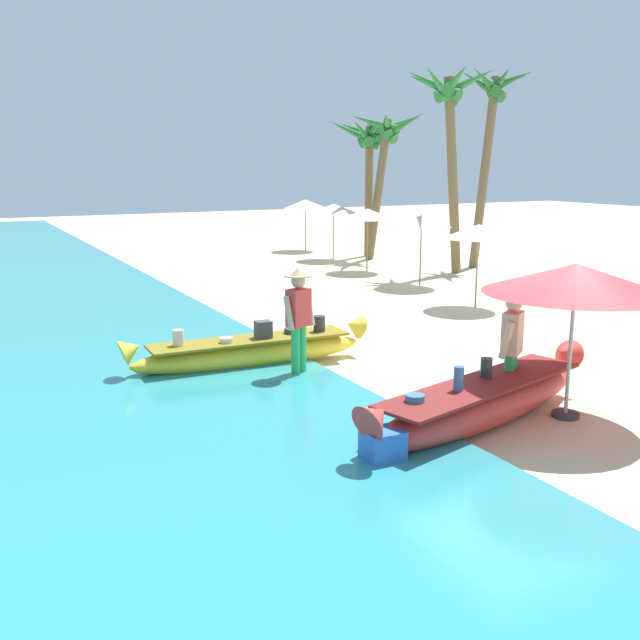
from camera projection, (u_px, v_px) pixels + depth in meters
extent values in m
plane|color=beige|center=(516.00, 394.00, 10.57)|extent=(80.00, 80.00, 0.00)
ellipsoid|color=red|center=(483.00, 406.00, 9.22)|extent=(4.11, 1.77, 0.56)
cone|color=red|center=(565.00, 353.00, 10.46)|extent=(0.51, 0.53, 0.51)
cone|color=red|center=(376.00, 417.00, 7.84)|extent=(0.51, 0.53, 0.51)
cube|color=maroon|center=(484.00, 384.00, 9.16)|extent=(3.48, 1.61, 0.04)
cylinder|color=#386699|center=(415.00, 399.00, 8.44)|extent=(0.22, 0.22, 0.10)
cylinder|color=#386699|center=(459.00, 379.00, 8.82)|extent=(0.12, 0.12, 0.32)
cylinder|color=#2D2D33|center=(486.00, 368.00, 9.37)|extent=(0.15, 0.15, 0.27)
ellipsoid|color=yellow|center=(250.00, 354.00, 11.87)|extent=(3.93, 0.80, 0.47)
cone|color=yellow|center=(354.00, 326.00, 12.61)|extent=(0.41, 0.42, 0.48)
cone|color=yellow|center=(131.00, 349.00, 11.00)|extent=(0.41, 0.42, 0.48)
cube|color=olive|center=(250.00, 340.00, 11.82)|extent=(3.30, 0.80, 0.04)
cylinder|color=silver|center=(178.00, 338.00, 11.34)|extent=(0.18, 0.18, 0.27)
cylinder|color=silver|center=(226.00, 341.00, 11.53)|extent=(0.21, 0.21, 0.10)
cube|color=#424247|center=(263.00, 330.00, 11.83)|extent=(0.26, 0.23, 0.30)
cylinder|color=#2D2D33|center=(292.00, 331.00, 12.18)|extent=(0.27, 0.27, 0.10)
cylinder|color=#2D2D33|center=(319.00, 324.00, 12.28)|extent=(0.20, 0.20, 0.29)
cylinder|color=green|center=(302.00, 351.00, 11.32)|extent=(0.14, 0.14, 0.83)
cylinder|color=green|center=(296.00, 353.00, 11.22)|extent=(0.14, 0.14, 0.83)
cube|color=#DB3D38|center=(298.00, 308.00, 11.12)|extent=(0.41, 0.33, 0.58)
cylinder|color=tan|center=(310.00, 309.00, 11.28)|extent=(0.15, 0.22, 0.53)
cylinder|color=tan|center=(289.00, 313.00, 10.95)|extent=(0.15, 0.22, 0.53)
sphere|color=tan|center=(298.00, 281.00, 11.03)|extent=(0.22, 0.22, 0.22)
cylinder|color=tan|center=(298.00, 276.00, 11.02)|extent=(0.44, 0.44, 0.02)
cone|color=tan|center=(298.00, 271.00, 11.00)|extent=(0.26, 0.26, 0.12)
cylinder|color=green|center=(508.00, 383.00, 9.75)|extent=(0.14, 0.14, 0.79)
cylinder|color=green|center=(511.00, 381.00, 9.87)|extent=(0.14, 0.14, 0.79)
cube|color=beige|center=(512.00, 333.00, 9.67)|extent=(0.42, 0.39, 0.56)
cylinder|color=beige|center=(507.00, 340.00, 9.49)|extent=(0.18, 0.21, 0.51)
cylinder|color=beige|center=(515.00, 333.00, 9.89)|extent=(0.18, 0.21, 0.51)
sphere|color=beige|center=(514.00, 303.00, 9.58)|extent=(0.22, 0.22, 0.22)
cylinder|color=#B7B7BC|center=(571.00, 343.00, 9.41)|extent=(0.05, 0.05, 2.01)
cone|color=red|center=(576.00, 278.00, 9.24)|extent=(2.34, 2.34, 0.38)
cylinder|color=#333338|center=(565.00, 415.00, 9.62)|extent=(0.36, 0.36, 0.06)
cylinder|color=#8E6B47|center=(477.00, 266.00, 16.71)|extent=(0.04, 0.04, 1.90)
cone|color=silver|center=(479.00, 231.00, 16.54)|extent=(1.60, 1.60, 0.32)
cylinder|color=#8E6B47|center=(421.00, 251.00, 19.63)|extent=(0.04, 0.04, 1.90)
cone|color=silver|center=(422.00, 221.00, 19.46)|extent=(1.60, 1.60, 0.32)
cylinder|color=#8E6B47|center=(367.00, 240.00, 22.26)|extent=(0.04, 0.04, 1.90)
cone|color=silver|center=(368.00, 214.00, 22.09)|extent=(1.60, 1.60, 0.32)
cylinder|color=#8E6B47|center=(333.00, 232.00, 24.97)|extent=(0.04, 0.04, 1.90)
cone|color=silver|center=(333.00, 208.00, 24.80)|extent=(1.60, 1.60, 0.32)
cylinder|color=#8E6B47|center=(306.00, 225.00, 27.59)|extent=(0.04, 0.04, 1.90)
cone|color=silver|center=(305.00, 204.00, 27.42)|extent=(1.60, 1.60, 0.32)
cylinder|color=brown|center=(369.00, 192.00, 25.67)|extent=(0.30, 0.28, 4.51)
cone|color=#287033|center=(380.00, 133.00, 25.42)|extent=(1.59, 0.42, 1.07)
cone|color=#287033|center=(370.00, 132.00, 25.68)|extent=(1.21, 1.61, 1.00)
cone|color=#287033|center=(359.00, 131.00, 25.56)|extent=(0.91, 1.85, 0.86)
cone|color=#287033|center=(354.00, 133.00, 25.25)|extent=(1.81, 1.22, 1.14)
cone|color=#287033|center=(363.00, 133.00, 24.92)|extent=(1.42, 0.99, 1.10)
cone|color=#287033|center=(375.00, 129.00, 24.76)|extent=(0.64, 1.87, 0.83)
cone|color=#287033|center=(384.00, 132.00, 25.10)|extent=(1.56, 1.51, 1.07)
cylinder|color=brown|center=(453.00, 178.00, 21.46)|extent=(0.82, 0.28, 5.69)
cone|color=#287033|center=(464.00, 85.00, 21.00)|extent=(1.91, 0.42, 1.06)
cone|color=#287033|center=(448.00, 84.00, 21.26)|extent=(1.35, 1.74, 0.85)
cone|color=#287033|center=(433.00, 85.00, 21.15)|extent=(0.94, 1.96, 1.01)
cone|color=#287033|center=(433.00, 84.00, 20.79)|extent=(1.57, 1.07, 1.01)
cone|color=#287033|center=(440.00, 86.00, 20.46)|extent=(1.63, 0.93, 1.18)
cone|color=#287033|center=(455.00, 81.00, 20.24)|extent=(0.98, 2.02, 0.93)
cone|color=#287033|center=(465.00, 83.00, 20.63)|extent=(1.43, 1.48, 1.02)
cylinder|color=brown|center=(378.00, 190.00, 24.86)|extent=(0.94, 0.28, 4.73)
cone|color=#287033|center=(397.00, 124.00, 24.72)|extent=(1.44, 0.37, 0.81)
cone|color=#287033|center=(387.00, 126.00, 24.98)|extent=(1.07, 1.56, 0.98)
cone|color=#287033|center=(376.00, 128.00, 24.87)|extent=(0.96, 1.72, 1.14)
cone|color=#287033|center=(374.00, 123.00, 24.37)|extent=(1.89, 0.59, 0.79)
cone|color=#287033|center=(387.00, 122.00, 24.04)|extent=(1.40, 1.73, 0.77)
cone|color=#287033|center=(401.00, 126.00, 24.25)|extent=(1.12, 1.85, 1.12)
cylinder|color=brown|center=(484.00, 174.00, 22.83)|extent=(0.84, 0.28, 5.87)
cone|color=#23602D|center=(507.00, 81.00, 22.56)|extent=(1.63, 0.37, 0.72)
cone|color=#23602D|center=(494.00, 84.00, 22.89)|extent=(1.41, 1.78, 0.93)
cone|color=#23602D|center=(485.00, 86.00, 22.77)|extent=(0.53, 1.66, 1.09)
cone|color=#23602D|center=(482.00, 85.00, 22.36)|extent=(1.52, 0.89, 1.08)
cone|color=#23602D|center=(487.00, 83.00, 22.03)|extent=(1.81, 0.96, 1.04)
cone|color=#23602D|center=(501.00, 82.00, 22.00)|extent=(0.83, 1.49, 0.93)
cone|color=#23602D|center=(509.00, 81.00, 22.23)|extent=(1.22, 1.35, 0.82)
cube|color=blue|center=(383.00, 448.00, 8.01)|extent=(0.44, 0.37, 0.42)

